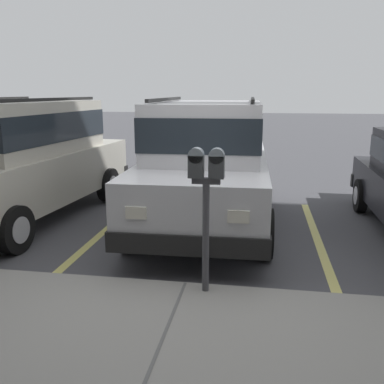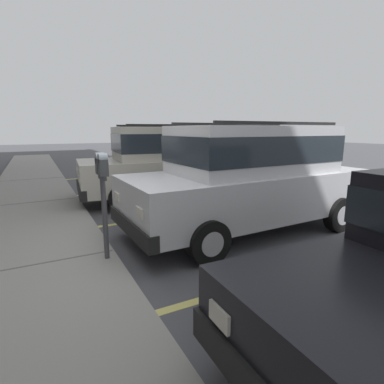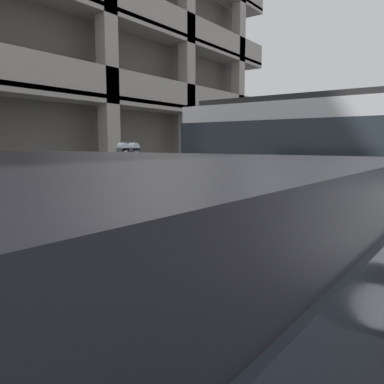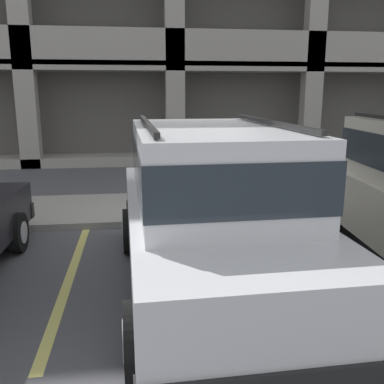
% 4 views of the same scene
% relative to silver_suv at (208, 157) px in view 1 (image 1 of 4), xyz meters
% --- Properties ---
extents(ground_plane, '(80.00, 80.00, 0.10)m').
position_rel_silver_suv_xyz_m(ground_plane, '(-0.09, 2.42, -1.14)').
color(ground_plane, '#4C4C51').
extents(sidewalk, '(40.00, 2.20, 0.12)m').
position_rel_silver_suv_xyz_m(sidewalk, '(-0.09, 3.72, -1.03)').
color(sidewalk, gray).
rests_on(sidewalk, ground_plane).
extents(parking_stall_lines, '(13.11, 4.80, 0.01)m').
position_rel_silver_suv_xyz_m(parking_stall_lines, '(1.53, 1.02, -1.08)').
color(parking_stall_lines, '#DBD16B').
rests_on(parking_stall_lines, ground_plane).
extents(silver_suv, '(2.11, 4.83, 2.03)m').
position_rel_silver_suv_xyz_m(silver_suv, '(0.00, 0.00, 0.00)').
color(silver_suv, silver).
rests_on(silver_suv, ground_plane).
extents(dark_hatchback, '(2.31, 4.93, 2.03)m').
position_rel_silver_suv_xyz_m(dark_hatchback, '(3.15, 0.28, 0.00)').
color(dark_hatchback, beige).
rests_on(dark_hatchback, ground_plane).
extents(parking_meter_near, '(0.35, 0.12, 1.49)m').
position_rel_silver_suv_xyz_m(parking_meter_near, '(-0.33, 2.77, 0.14)').
color(parking_meter_near, '#47474C').
rests_on(parking_meter_near, sidewalk).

